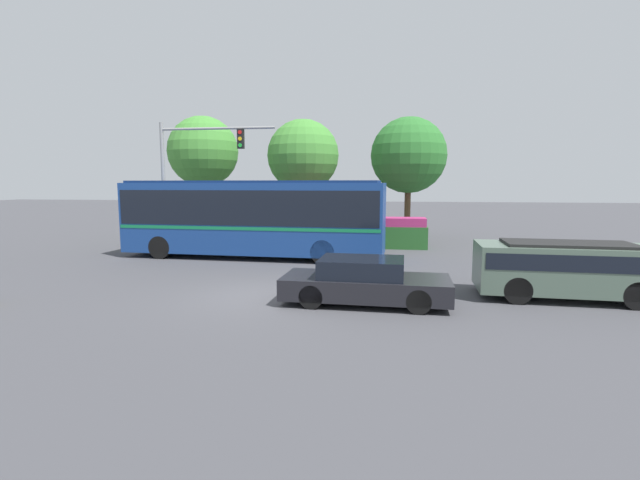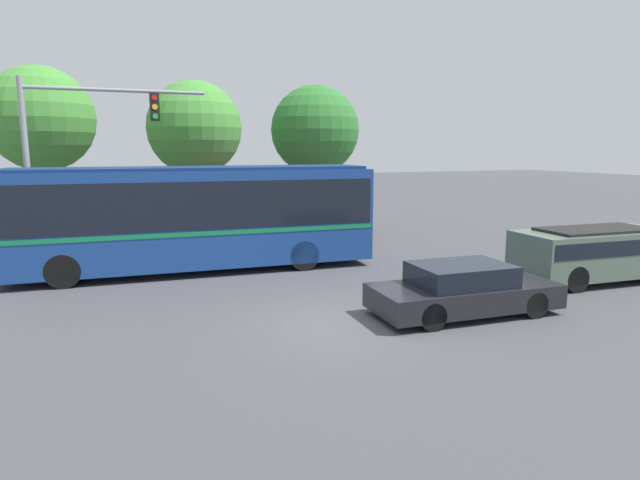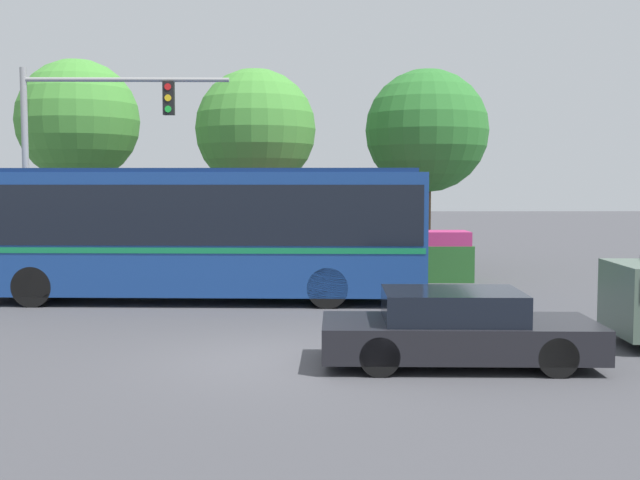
{
  "view_description": "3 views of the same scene",
  "coord_description": "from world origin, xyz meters",
  "px_view_note": "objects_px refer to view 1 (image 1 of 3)",
  "views": [
    {
      "loc": [
        3.63,
        -12.75,
        3.29
      ],
      "look_at": [
        1.09,
        4.51,
        1.12
      ],
      "focal_mm": 25.75,
      "sensor_mm": 36.0,
      "label": 1
    },
    {
      "loc": [
        -4.73,
        -10.8,
        3.97
      ],
      "look_at": [
        0.85,
        3.54,
        1.34
      ],
      "focal_mm": 30.09,
      "sensor_mm": 36.0,
      "label": 2
    },
    {
      "loc": [
        0.54,
        -13.07,
        3.03
      ],
      "look_at": [
        0.84,
        4.11,
        1.77
      ],
      "focal_mm": 43.44,
      "sensor_mm": 36.0,
      "label": 3
    }
  ],
  "objects_px": {
    "suv_left_lane": "(567,266)",
    "sedan_foreground": "(365,282)",
    "city_bus": "(253,214)",
    "street_tree_left": "(203,152)",
    "traffic_light_pole": "(190,165)",
    "street_tree_right": "(409,155)",
    "street_tree_centre": "(303,156)"
  },
  "relations": [
    {
      "from": "sedan_foreground",
      "to": "suv_left_lane",
      "type": "xyz_separation_m",
      "value": [
        5.65,
        1.3,
        0.36
      ]
    },
    {
      "from": "street_tree_right",
      "to": "suv_left_lane",
      "type": "bearing_deg",
      "value": -73.6
    },
    {
      "from": "city_bus",
      "to": "street_tree_right",
      "type": "bearing_deg",
      "value": -130.45
    },
    {
      "from": "traffic_light_pole",
      "to": "street_tree_left",
      "type": "height_order",
      "value": "street_tree_left"
    },
    {
      "from": "city_bus",
      "to": "street_tree_centre",
      "type": "distance_m",
      "value": 7.29
    },
    {
      "from": "suv_left_lane",
      "to": "sedan_foreground",
      "type": "bearing_deg",
      "value": -164.17
    },
    {
      "from": "suv_left_lane",
      "to": "street_tree_centre",
      "type": "xyz_separation_m",
      "value": [
        -9.89,
        12.43,
        3.89
      ]
    },
    {
      "from": "city_bus",
      "to": "street_tree_left",
      "type": "height_order",
      "value": "street_tree_left"
    },
    {
      "from": "street_tree_centre",
      "to": "city_bus",
      "type": "bearing_deg",
      "value": -99.05
    },
    {
      "from": "city_bus",
      "to": "street_tree_right",
      "type": "relative_size",
      "value": 1.65
    },
    {
      "from": "traffic_light_pole",
      "to": "street_tree_right",
      "type": "bearing_deg",
      "value": 29.5
    },
    {
      "from": "street_tree_right",
      "to": "city_bus",
      "type": "bearing_deg",
      "value": -133.06
    },
    {
      "from": "sedan_foreground",
      "to": "street_tree_right",
      "type": "xyz_separation_m",
      "value": [
        1.73,
        14.64,
        4.26
      ]
    },
    {
      "from": "traffic_light_pole",
      "to": "street_tree_left",
      "type": "xyz_separation_m",
      "value": [
        -1.37,
        4.99,
        0.98
      ]
    },
    {
      "from": "street_tree_left",
      "to": "city_bus",
      "type": "bearing_deg",
      "value": -53.01
    },
    {
      "from": "suv_left_lane",
      "to": "traffic_light_pole",
      "type": "relative_size",
      "value": 0.81
    },
    {
      "from": "suv_left_lane",
      "to": "street_tree_left",
      "type": "relative_size",
      "value": 0.69
    },
    {
      "from": "city_bus",
      "to": "street_tree_right",
      "type": "distance_m",
      "value": 10.68
    },
    {
      "from": "city_bus",
      "to": "suv_left_lane",
      "type": "bearing_deg",
      "value": 154.54
    },
    {
      "from": "sedan_foreground",
      "to": "street_tree_right",
      "type": "distance_m",
      "value": 15.34
    },
    {
      "from": "street_tree_right",
      "to": "traffic_light_pole",
      "type": "bearing_deg",
      "value": -150.5
    },
    {
      "from": "street_tree_centre",
      "to": "street_tree_left",
      "type": "bearing_deg",
      "value": -179.3
    },
    {
      "from": "suv_left_lane",
      "to": "street_tree_right",
      "type": "xyz_separation_m",
      "value": [
        -3.93,
        13.34,
        3.9
      ]
    },
    {
      "from": "street_tree_centre",
      "to": "suv_left_lane",
      "type": "bearing_deg",
      "value": -51.49
    },
    {
      "from": "city_bus",
      "to": "street_tree_left",
      "type": "relative_size",
      "value": 1.62
    },
    {
      "from": "street_tree_centre",
      "to": "street_tree_right",
      "type": "distance_m",
      "value": 6.03
    },
    {
      "from": "city_bus",
      "to": "traffic_light_pole",
      "type": "height_order",
      "value": "traffic_light_pole"
    },
    {
      "from": "suv_left_lane",
      "to": "street_tree_left",
      "type": "height_order",
      "value": "street_tree_left"
    },
    {
      "from": "city_bus",
      "to": "traffic_light_pole",
      "type": "distance_m",
      "value": 4.45
    },
    {
      "from": "city_bus",
      "to": "suv_left_lane",
      "type": "relative_size",
      "value": 2.33
    },
    {
      "from": "sedan_foreground",
      "to": "street_tree_centre",
      "type": "relative_size",
      "value": 0.67
    },
    {
      "from": "sedan_foreground",
      "to": "street_tree_left",
      "type": "bearing_deg",
      "value": 128.88
    }
  ]
}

